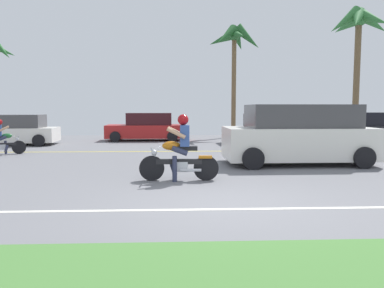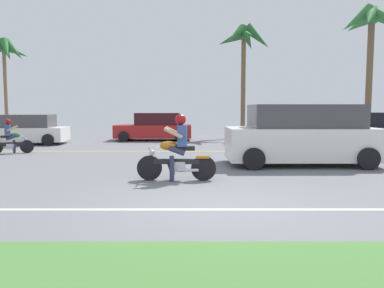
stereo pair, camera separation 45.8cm
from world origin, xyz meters
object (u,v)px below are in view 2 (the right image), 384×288
(motorcyclist, at_px, (178,153))
(motorcyclist_distant, at_px, (12,139))
(parked_car_1, at_px, (156,127))
(parked_car_2, at_px, (274,130))
(parked_car_3, at_px, (376,129))
(palm_tree_2, at_px, (372,26))
(palm_tree_0, at_px, (245,42))
(parked_car_0, at_px, (25,130))
(suv_nearby, at_px, (303,136))
(palm_tree_1, at_px, (5,53))

(motorcyclist, xyz_separation_m, motorcyclist_distant, (-6.69, 5.51, -0.11))
(parked_car_1, height_order, parked_car_2, parked_car_1)
(motorcyclist, relative_size, parked_car_3, 0.47)
(palm_tree_2, bearing_deg, parked_car_1, -169.93)
(parked_car_3, relative_size, palm_tree_0, 0.60)
(parked_car_0, bearing_deg, motorcyclist, -49.81)
(motorcyclist, relative_size, suv_nearby, 0.40)
(parked_car_1, height_order, palm_tree_0, palm_tree_0)
(parked_car_1, height_order, motorcyclist_distant, parked_car_1)
(parked_car_1, xyz_separation_m, palm_tree_0, (5.19, 2.17, 5.02))
(motorcyclist, bearing_deg, parked_car_1, 98.28)
(suv_nearby, xyz_separation_m, parked_car_2, (0.62, 6.93, -0.21))
(suv_nearby, distance_m, motorcyclist_distant, 10.88)
(motorcyclist, bearing_deg, parked_car_0, 130.19)
(parked_car_0, distance_m, palm_tree_0, 13.27)
(suv_nearby, xyz_separation_m, motorcyclist_distant, (-10.48, 2.90, -0.34))
(parked_car_1, xyz_separation_m, parked_car_3, (11.18, -2.11, 0.02))
(parked_car_1, relative_size, motorcyclist_distant, 2.74)
(palm_tree_2, bearing_deg, parked_car_0, -166.36)
(parked_car_0, distance_m, parked_car_3, 17.41)
(parked_car_3, bearing_deg, parked_car_1, 169.31)
(parked_car_2, distance_m, palm_tree_0, 6.73)
(parked_car_0, xyz_separation_m, parked_car_2, (12.34, 0.14, 0.01))
(motorcyclist, height_order, parked_car_2, motorcyclist)
(suv_nearby, height_order, parked_car_0, suv_nearby)
(parked_car_0, xyz_separation_m, palm_tree_1, (-3.02, 4.47, 4.38))
(motorcyclist, xyz_separation_m, palm_tree_0, (3.48, 13.91, 5.05))
(motorcyclist, relative_size, parked_car_0, 0.45)
(parked_car_0, relative_size, palm_tree_1, 0.72)
(parked_car_0, bearing_deg, parked_car_3, 0.77)
(parked_car_2, distance_m, parked_car_3, 5.07)
(suv_nearby, bearing_deg, palm_tree_2, 57.20)
(palm_tree_0, bearing_deg, parked_car_3, -35.56)
(parked_car_1, distance_m, palm_tree_1, 10.43)
(palm_tree_0, xyz_separation_m, palm_tree_2, (7.66, 0.11, 0.96))
(motorcyclist, relative_size, palm_tree_2, 0.24)
(parked_car_0, bearing_deg, parked_car_1, 20.65)
(palm_tree_1, bearing_deg, suv_nearby, -37.37)
(parked_car_0, xyz_separation_m, palm_tree_2, (19.07, 4.63, 6.00))
(parked_car_3, xyz_separation_m, palm_tree_1, (-20.42, 4.24, 4.34))
(suv_nearby, xyz_separation_m, parked_car_3, (5.68, 7.02, -0.18))
(motorcyclist, distance_m, motorcyclist_distant, 8.67)
(suv_nearby, relative_size, palm_tree_2, 0.60)
(suv_nearby, bearing_deg, parked_car_0, 149.93)
(motorcyclist, bearing_deg, palm_tree_2, 51.52)
(parked_car_1, relative_size, palm_tree_1, 0.71)
(motorcyclist, height_order, palm_tree_0, palm_tree_0)
(parked_car_1, distance_m, parked_car_3, 11.38)
(palm_tree_0, bearing_deg, parked_car_2, -78.03)
(parked_car_0, bearing_deg, palm_tree_0, 21.60)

